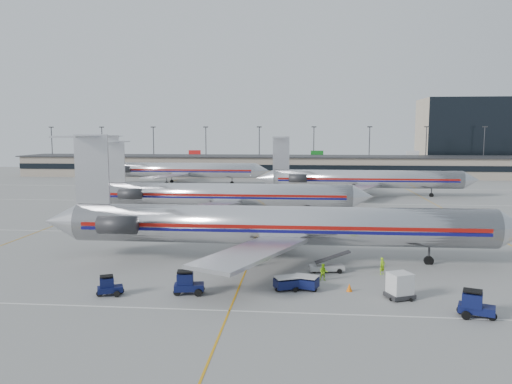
# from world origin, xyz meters

# --- Properties ---
(ground) EXTENTS (260.00, 260.00, 0.00)m
(ground) POSITION_xyz_m (0.00, 0.00, 0.00)
(ground) COLOR gray
(ground) RESTS_ON ground
(apron_markings) EXTENTS (160.00, 0.15, 0.02)m
(apron_markings) POSITION_xyz_m (0.00, 10.00, 0.01)
(apron_markings) COLOR silver
(apron_markings) RESTS_ON ground
(terminal) EXTENTS (162.00, 17.00, 6.25)m
(terminal) POSITION_xyz_m (0.00, 97.97, 3.16)
(terminal) COLOR gray
(terminal) RESTS_ON ground
(light_mast_row) EXTENTS (163.60, 0.40, 15.28)m
(light_mast_row) POSITION_xyz_m (0.00, 112.00, 8.58)
(light_mast_row) COLOR #38383D
(light_mast_row) RESTS_ON ground
(distant_building) EXTENTS (30.00, 20.00, 25.00)m
(distant_building) POSITION_xyz_m (62.00, 128.00, 12.50)
(distant_building) COLOR tan
(distant_building) RESTS_ON ground
(jet_foreground) EXTENTS (50.35, 29.65, 13.18)m
(jet_foreground) POSITION_xyz_m (2.05, -3.02, 3.82)
(jet_foreground) COLOR silver
(jet_foreground) RESTS_ON ground
(jet_second_row) EXTENTS (46.05, 27.11, 12.05)m
(jet_second_row) POSITION_xyz_m (-7.57, 24.09, 3.50)
(jet_second_row) COLOR silver
(jet_second_row) RESTS_ON ground
(jet_third_row) EXTENTS (45.89, 28.22, 12.55)m
(jet_third_row) POSITION_xyz_m (17.76, 51.83, 3.64)
(jet_third_row) COLOR silver
(jet_third_row) RESTS_ON ground
(jet_back_row) EXTENTS (46.18, 28.41, 12.63)m
(jet_back_row) POSITION_xyz_m (-27.06, 72.82, 3.67)
(jet_back_row) COLOR silver
(jet_back_row) RESTS_ON ground
(tug_left) EXTENTS (2.25, 1.74, 1.64)m
(tug_left) POSITION_xyz_m (-10.38, -15.33, 0.75)
(tug_left) COLOR #0A103B
(tug_left) RESTS_ON ground
(tug_center) EXTENTS (2.58, 1.59, 1.96)m
(tug_center) POSITION_xyz_m (-4.02, -14.44, 0.89)
(tug_center) COLOR #0A103B
(tug_center) RESTS_ON ground
(tug_right) EXTENTS (2.75, 2.03, 2.01)m
(tug_right) POSITION_xyz_m (17.80, -17.67, 0.92)
(tug_right) COLOR #0A103B
(tug_right) RESTS_ON ground
(cart_inner) EXTENTS (2.42, 2.01, 1.18)m
(cart_inner) POSITION_xyz_m (5.69, -12.33, 0.63)
(cart_inner) COLOR #0A103B
(cart_inner) RESTS_ON ground
(cart_outer) EXTENTS (2.37, 2.03, 1.14)m
(cart_outer) POSITION_xyz_m (4.12, -12.61, 0.60)
(cart_outer) COLOR #0A103B
(cart_outer) RESTS_ON ground
(uld_container) EXTENTS (2.51, 2.34, 2.12)m
(uld_container) POSITION_xyz_m (13.22, -13.99, 1.07)
(uld_container) COLOR #2D2D30
(uld_container) RESTS_ON ground
(belt_loader) EXTENTS (4.00, 1.70, 2.06)m
(belt_loader) POSITION_xyz_m (7.82, -6.75, 0.55)
(belt_loader) COLOR #A4A4A4
(belt_loader) RESTS_ON ground
(ramp_worker_near) EXTENTS (0.70, 0.65, 1.61)m
(ramp_worker_near) POSITION_xyz_m (12.91, -7.11, 0.81)
(ramp_worker_near) COLOR #92D013
(ramp_worker_near) RESTS_ON ground
(ramp_worker_far) EXTENTS (0.76, 0.60, 1.55)m
(ramp_worker_far) POSITION_xyz_m (7.33, -9.64, 0.77)
(ramp_worker_far) COLOR #84CE13
(ramp_worker_far) RESTS_ON ground
(cone_right) EXTENTS (0.57, 0.57, 0.68)m
(cone_right) POSITION_xyz_m (9.37, -12.51, 0.34)
(cone_right) COLOR orange
(cone_right) RESTS_ON ground
(cone_left) EXTENTS (0.56, 0.56, 0.64)m
(cone_left) POSITION_xyz_m (-11.96, -11.95, 0.32)
(cone_left) COLOR orange
(cone_left) RESTS_ON ground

